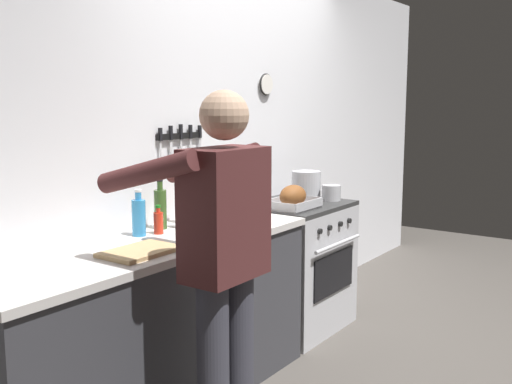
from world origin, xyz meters
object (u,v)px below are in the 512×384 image
at_px(saucepan, 331,193).
at_px(bottle_soy_sauce, 181,213).
at_px(bottle_olive_oil, 160,208).
at_px(stove, 295,266).
at_px(person_cook, 221,256).
at_px(bottle_wine_red, 188,201).
at_px(bottle_dish_soap, 139,217).
at_px(stock_pot, 306,185).
at_px(bottle_cooking_oil, 208,199).
at_px(roasting_pan, 293,199).
at_px(cutting_board, 140,251).
at_px(bottle_hot_sauce, 158,222).

height_order(saucepan, bottle_soy_sauce, bottle_soy_sauce).
bearing_deg(bottle_olive_oil, bottle_soy_sauce, -45.96).
height_order(stove, person_cook, person_cook).
bearing_deg(bottle_wine_red, bottle_dish_soap, 179.79).
relative_size(stock_pot, bottle_dish_soap, 0.84).
bearing_deg(stock_pot, person_cook, -160.38).
xyz_separation_m(stove, bottle_soy_sauce, (-1.06, 0.10, 0.54)).
distance_m(bottle_cooking_oil, bottle_wine_red, 0.18).
height_order(roasting_pan, bottle_dish_soap, bottle_dish_soap).
xyz_separation_m(bottle_soy_sauce, bottle_olive_oil, (-0.08, 0.08, 0.03)).
height_order(person_cook, cutting_board, person_cook).
xyz_separation_m(person_cook, bottle_olive_oil, (0.42, 0.77, 0.07)).
bearing_deg(bottle_cooking_oil, bottle_wine_red, -178.84).
height_order(cutting_board, bottle_olive_oil, bottle_olive_oil).
xyz_separation_m(stove, saucepan, (0.27, -0.14, 0.51)).
distance_m(roasting_pan, cutting_board, 1.42).
distance_m(person_cook, bottle_olive_oil, 0.89).
xyz_separation_m(person_cook, bottle_hot_sauce, (0.32, 0.69, 0.01)).
relative_size(saucepan, bottle_olive_oil, 0.48).
bearing_deg(roasting_pan, bottle_soy_sauce, 167.34).
bearing_deg(roasting_pan, bottle_wine_red, 162.18).
relative_size(stove, saucepan, 6.65).
bearing_deg(person_cook, stove, -61.88).
xyz_separation_m(stove, roasting_pan, (-0.19, -0.10, 0.52)).
distance_m(stock_pot, cutting_board, 1.84).
height_order(person_cook, saucepan, person_cook).
bearing_deg(bottle_soy_sauce, stock_pot, -2.25).
height_order(bottle_cooking_oil, bottle_soy_sauce, bottle_cooking_oil).
xyz_separation_m(saucepan, bottle_wine_red, (-1.22, 0.29, 0.08)).
xyz_separation_m(bottle_hot_sauce, bottle_cooking_oil, (0.48, 0.05, 0.06)).
distance_m(stove, bottle_wine_red, 1.12).
xyz_separation_m(person_cook, bottle_wine_red, (0.62, 0.74, 0.08)).
relative_size(stove, roasting_pan, 2.56).
relative_size(stock_pot, bottle_wine_red, 0.66).
xyz_separation_m(stock_pot, saucepan, (0.04, -0.19, -0.05)).
relative_size(person_cook, bottle_wine_red, 5.16).
relative_size(cutting_board, bottle_cooking_oil, 1.23).
distance_m(stove, bottle_hot_sauce, 1.35).
bearing_deg(roasting_pan, stove, 27.48).
distance_m(bottle_cooking_oil, bottle_soy_sauce, 0.30).
bearing_deg(bottle_cooking_oil, bottle_soy_sauce, -170.10).
height_order(stove, stock_pot, stock_pot).
xyz_separation_m(person_cook, roasting_pan, (1.38, 0.49, 0.02)).
height_order(person_cook, bottle_olive_oil, person_cook).
distance_m(bottle_dish_soap, bottle_olive_oil, 0.20).
distance_m(stock_pot, bottle_cooking_oil, 1.00).
height_order(stock_pot, bottle_cooking_oil, bottle_cooking_oil).
bearing_deg(cutting_board, bottle_olive_oil, 34.20).
distance_m(person_cook, bottle_soy_sauce, 0.86).
bearing_deg(cutting_board, bottle_dish_soap, 46.85).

